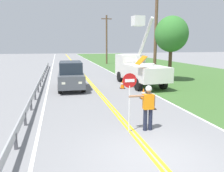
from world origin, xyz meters
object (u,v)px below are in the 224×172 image
Objects in this scene: flagger_worker at (148,105)px; oncoming_suv_nearest at (71,75)px; traffic_cone_tail at (122,84)px; roadside_tree_verge at (171,34)px; utility_bucket_truck at (138,68)px; utility_pole_near at (156,30)px; traffic_cone_lead at (152,103)px; traffic_cone_mid at (143,93)px; utility_pole_mid at (107,39)px; stop_sign_paddle at (129,89)px.

flagger_worker is 0.39× the size of oncoming_suv_nearest.
roadside_tree_verge is (5.23, 2.37, 3.93)m from traffic_cone_tail.
utility_pole_near is at bearing 32.49° from utility_bucket_truck.
traffic_cone_tail is (0.05, 5.80, 0.00)m from traffic_cone_lead.
flagger_worker is at bearing -109.63° from traffic_cone_mid.
traffic_cone_tail is at bearing 96.29° from traffic_cone_mid.
utility_pole_near is (7.83, 2.14, 3.56)m from oncoming_suv_nearest.
utility_bucket_truck is 2.59m from traffic_cone_tail.
stop_sign_paddle is at bearing -100.54° from utility_pole_mid.
stop_sign_paddle is 3.33× the size of traffic_cone_tail.
stop_sign_paddle is at bearing -104.39° from traffic_cone_tail.
oncoming_suv_nearest is at bearing -164.69° from utility_pole_near.
flagger_worker is 31.43m from utility_pole_mid.
flagger_worker is 0.78× the size of stop_sign_paddle.
oncoming_suv_nearest is 8.86m from utility_pole_near.
roadside_tree_verge is (9.12, 1.64, 3.21)m from oncoming_suv_nearest.
flagger_worker is at bearing -115.13° from utility_pole_near.
utility_pole_near is 1.50× the size of roadside_tree_verge.
utility_bucket_truck is at bearing 75.81° from traffic_cone_lead.
flagger_worker is at bearing -99.45° from traffic_cone_tail.
utility_pole_mid reaches higher than flagger_worker.
utility_pole_mid is at bearing 94.85° from roadside_tree_verge.
traffic_cone_lead is at bearing 51.96° from stop_sign_paddle.
oncoming_suv_nearest reaches higher than traffic_cone_mid.
traffic_cone_lead is 10.50m from roadside_tree_verge.
traffic_cone_mid is (2.58, 5.06, -1.37)m from stop_sign_paddle.
utility_bucket_truck is 5.75m from oncoming_suv_nearest.
traffic_cone_mid is 3.51m from traffic_cone_tail.
traffic_cone_tail is at bearing -155.63° from roadside_tree_verge.
utility_bucket_truck reaches higher than traffic_cone_lead.
stop_sign_paddle reaches higher than flagger_worker.
traffic_cone_mid is (-3.56, -6.36, -4.29)m from utility_pole_near.
utility_pole_near reaches higher than utility_bucket_truck.
traffic_cone_lead is (-3.59, -28.11, -3.97)m from utility_pole_mid.
traffic_cone_mid and traffic_cone_tail have the same top height.
traffic_cone_tail is 6.96m from roadside_tree_verge.
flagger_worker is at bearing -107.77° from utility_bucket_truck.
utility_pole_mid reaches higher than stop_sign_paddle.
utility_pole_near is at bearing 60.80° from traffic_cone_mid.
utility_pole_near reaches higher than traffic_cone_mid.
utility_pole_mid is at bearing 79.46° from stop_sign_paddle.
stop_sign_paddle is at bearing -128.04° from traffic_cone_lead.
stop_sign_paddle is at bearing -124.23° from roadside_tree_verge.
utility_pole_mid is 11.77× the size of traffic_cone_tail.
roadside_tree_verge is at bearing -85.15° from utility_pole_mid.
traffic_cone_mid is at bearing 63.01° from stop_sign_paddle.
oncoming_suv_nearest is at bearing 135.32° from traffic_cone_mid.
oncoming_suv_nearest is at bearing 120.43° from traffic_cone_lead.
utility_pole_mid is at bearing 70.99° from oncoming_suv_nearest.
traffic_cone_lead is 1.00× the size of traffic_cone_mid.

